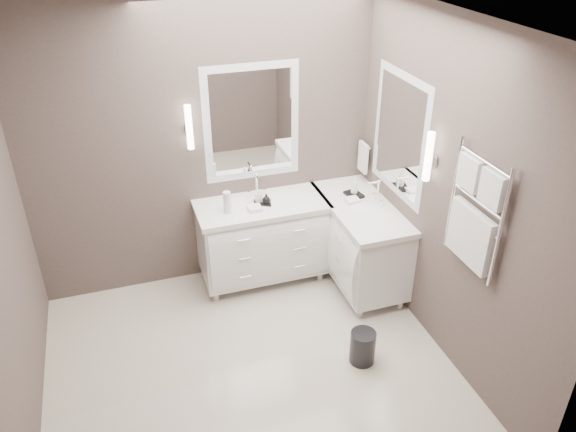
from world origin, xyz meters
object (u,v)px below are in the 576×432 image
object	(u,v)px
vanity_back	(262,236)
vanity_right	(359,238)
towel_ladder	(474,218)
waste_bin	(363,347)

from	to	relation	value
vanity_back	vanity_right	xyz separation A→B (m)	(0.88, -0.33, 0.00)
towel_ladder	waste_bin	world-z (taller)	towel_ladder
vanity_back	towel_ladder	size ratio (longest dim) A/B	1.38
vanity_right	towel_ladder	distance (m)	1.60
vanity_back	towel_ladder	distance (m)	2.16
vanity_right	towel_ladder	xyz separation A→B (m)	(0.23, -1.30, 0.91)
vanity_back	vanity_right	distance (m)	0.93
vanity_right	vanity_back	bearing A→B (deg)	159.62
vanity_right	waste_bin	bearing A→B (deg)	-112.05
vanity_right	towel_ladder	world-z (taller)	towel_ladder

